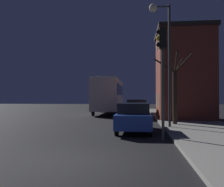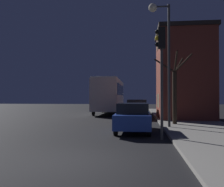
{
  "view_description": "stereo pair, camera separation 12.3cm",
  "coord_description": "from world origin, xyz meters",
  "px_view_note": "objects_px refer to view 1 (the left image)",
  "views": [
    {
      "loc": [
        1.67,
        -6.9,
        1.79
      ],
      "look_at": [
        -0.3,
        11.45,
        2.09
      ],
      "focal_mm": 40.0,
      "sensor_mm": 36.0,
      "label": 1
    },
    {
      "loc": [
        1.79,
        -6.89,
        1.79
      ],
      "look_at": [
        -0.3,
        11.45,
        2.09
      ],
      "focal_mm": 40.0,
      "sensor_mm": 36.0,
      "label": 2
    }
  ],
  "objects_px": {
    "traffic_light": "(162,60)",
    "car_near_lane": "(134,117)",
    "streetlamp": "(162,38)",
    "bus": "(109,94)",
    "car_mid_lane": "(137,108)",
    "bare_tree": "(175,91)"
  },
  "relations": [
    {
      "from": "car_near_lane",
      "to": "streetlamp",
      "type": "bearing_deg",
      "value": 40.4
    },
    {
      "from": "streetlamp",
      "to": "bare_tree",
      "type": "relative_size",
      "value": 1.59
    },
    {
      "from": "car_mid_lane",
      "to": "bus",
      "type": "bearing_deg",
      "value": 123.0
    },
    {
      "from": "traffic_light",
      "to": "streetlamp",
      "type": "bearing_deg",
      "value": 84.77
    },
    {
      "from": "streetlamp",
      "to": "bus",
      "type": "relative_size",
      "value": 0.78
    },
    {
      "from": "traffic_light",
      "to": "car_mid_lane",
      "type": "relative_size",
      "value": 1.04
    },
    {
      "from": "streetlamp",
      "to": "traffic_light",
      "type": "distance_m",
      "value": 4.07
    },
    {
      "from": "bus",
      "to": "streetlamp",
      "type": "bearing_deg",
      "value": -69.82
    },
    {
      "from": "car_mid_lane",
      "to": "bare_tree",
      "type": "bearing_deg",
      "value": -68.43
    },
    {
      "from": "traffic_light",
      "to": "bus",
      "type": "bearing_deg",
      "value": 104.77
    },
    {
      "from": "traffic_light",
      "to": "car_near_lane",
      "type": "relative_size",
      "value": 1.1
    },
    {
      "from": "streetlamp",
      "to": "bus",
      "type": "height_order",
      "value": "streetlamp"
    },
    {
      "from": "bare_tree",
      "to": "bus",
      "type": "relative_size",
      "value": 0.49
    },
    {
      "from": "streetlamp",
      "to": "bus",
      "type": "distance_m",
      "value": 13.62
    },
    {
      "from": "bare_tree",
      "to": "car_near_lane",
      "type": "xyz_separation_m",
      "value": [
        -2.51,
        -2.91,
        -1.42
      ]
    },
    {
      "from": "traffic_light",
      "to": "bus",
      "type": "xyz_separation_m",
      "value": [
        -4.25,
        16.12,
        -1.19
      ]
    },
    {
      "from": "car_mid_lane",
      "to": "car_near_lane",
      "type": "bearing_deg",
      "value": -90.46
    },
    {
      "from": "bus",
      "to": "car_mid_lane",
      "type": "relative_size",
      "value": 1.96
    },
    {
      "from": "streetlamp",
      "to": "bus",
      "type": "xyz_separation_m",
      "value": [
        -4.58,
        12.48,
        -2.97
      ]
    },
    {
      "from": "car_near_lane",
      "to": "bus",
      "type": "bearing_deg",
      "value": 102.26
    },
    {
      "from": "bus",
      "to": "car_mid_lane",
      "type": "height_order",
      "value": "bus"
    },
    {
      "from": "traffic_light",
      "to": "bus",
      "type": "distance_m",
      "value": 16.71
    }
  ]
}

